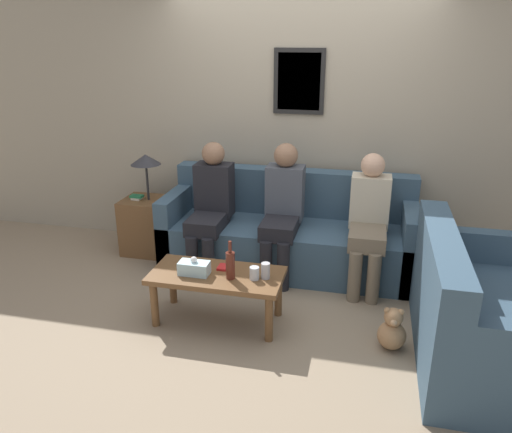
# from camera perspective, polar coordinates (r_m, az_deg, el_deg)

# --- Properties ---
(ground_plane) EXTENTS (16.00, 16.00, 0.00)m
(ground_plane) POSITION_cam_1_polar(r_m,az_deg,el_deg) (4.47, 2.56, -8.19)
(ground_plane) COLOR gray
(wall_back) EXTENTS (9.00, 0.08, 2.60)m
(wall_back) POSITION_cam_1_polar(r_m,az_deg,el_deg) (4.93, 4.88, 10.55)
(wall_back) COLOR #9E937F
(wall_back) RESTS_ON ground_plane
(couch_main) EXTENTS (2.34, 0.83, 0.89)m
(couch_main) POSITION_cam_1_polar(r_m,az_deg,el_deg) (4.78, 3.73, -2.10)
(couch_main) COLOR #385166
(couch_main) RESTS_ON ground_plane
(couch_side) EXTENTS (0.83, 1.51, 0.89)m
(couch_side) POSITION_cam_1_polar(r_m,az_deg,el_deg) (3.76, 23.79, -10.52)
(couch_side) COLOR #385166
(couch_side) RESTS_ON ground_plane
(coffee_table) EXTENTS (1.01, 0.48, 0.41)m
(coffee_table) POSITION_cam_1_polar(r_m,az_deg,el_deg) (3.86, -4.48, -7.32)
(coffee_table) COLOR brown
(coffee_table) RESTS_ON ground_plane
(side_table_with_lamp) EXTENTS (0.42, 0.42, 1.02)m
(side_table_with_lamp) POSITION_cam_1_polar(r_m,az_deg,el_deg) (5.19, -12.47, -0.42)
(side_table_with_lamp) COLOR brown
(side_table_with_lamp) RESTS_ON ground_plane
(wine_bottle) EXTENTS (0.07, 0.07, 0.30)m
(wine_bottle) POSITION_cam_1_polar(r_m,az_deg,el_deg) (3.70, -2.95, -5.50)
(wine_bottle) COLOR #562319
(wine_bottle) RESTS_ON coffee_table
(drinking_glass) EXTENTS (0.07, 0.07, 0.10)m
(drinking_glass) POSITION_cam_1_polar(r_m,az_deg,el_deg) (3.71, -0.19, -6.50)
(drinking_glass) COLOR silver
(drinking_glass) RESTS_ON coffee_table
(book_stack) EXTENTS (0.11, 0.11, 0.02)m
(book_stack) POSITION_cam_1_polar(r_m,az_deg,el_deg) (3.90, -3.53, -5.82)
(book_stack) COLOR red
(book_stack) RESTS_ON coffee_table
(soda_can) EXTENTS (0.07, 0.07, 0.12)m
(soda_can) POSITION_cam_1_polar(r_m,az_deg,el_deg) (3.72, 1.10, -6.22)
(soda_can) COLOR #BCBCC1
(soda_can) RESTS_ON coffee_table
(tissue_box) EXTENTS (0.23, 0.12, 0.15)m
(tissue_box) POSITION_cam_1_polar(r_m,az_deg,el_deg) (3.81, -7.09, -5.84)
(tissue_box) COLOR silver
(tissue_box) RESTS_ON coffee_table
(person_left) EXTENTS (0.34, 0.63, 1.20)m
(person_left) POSITION_cam_1_polar(r_m,az_deg,el_deg) (4.62, -5.20, 1.54)
(person_left) COLOR black
(person_left) RESTS_ON ground_plane
(person_middle) EXTENTS (0.34, 0.64, 1.20)m
(person_middle) POSITION_cam_1_polar(r_m,az_deg,el_deg) (4.52, 3.05, 1.22)
(person_middle) COLOR black
(person_middle) RESTS_ON ground_plane
(person_right) EXTENTS (0.34, 0.66, 1.16)m
(person_right) POSITION_cam_1_polar(r_m,az_deg,el_deg) (4.43, 12.76, -0.05)
(person_right) COLOR #756651
(person_right) RESTS_ON ground_plane
(teddy_bear) EXTENTS (0.20, 0.20, 0.32)m
(teddy_bear) POSITION_cam_1_polar(r_m,az_deg,el_deg) (3.76, 15.29, -12.50)
(teddy_bear) COLOR #A87A51
(teddy_bear) RESTS_ON ground_plane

